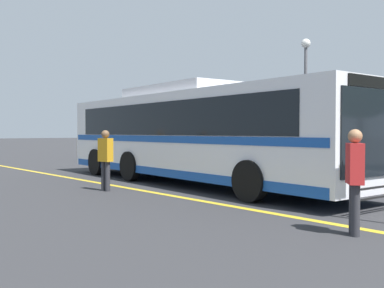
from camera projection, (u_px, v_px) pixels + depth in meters
The scene contains 10 objects.
ground_plane at pixel (220, 186), 13.86m from camera, with size 220.00×220.00×0.00m, color #2D2D30.
lane_strip_0 at pixel (134, 189), 12.98m from camera, with size 0.20×32.54×0.01m, color gold.
curb_strip at pixel (308, 170), 18.53m from camera, with size 40.54×0.36×0.15m, color #99999E.
transit_bus at pixel (192, 133), 14.38m from camera, with size 12.97×3.34×3.18m.
parked_car_0 at pixel (123, 148), 26.95m from camera, with size 4.89×1.84×1.35m.
parked_car_1 at pixel (186, 152), 22.16m from camera, with size 4.77×2.21×1.33m.
parked_car_2 at pixel (269, 157), 17.83m from camera, with size 4.52×1.87×1.24m.
pedestrian_1 at pixel (355, 175), 7.17m from camera, with size 0.44×0.46×1.70m.
pedestrian_2 at pixel (105, 156), 12.57m from camera, with size 0.45×0.28×1.71m.
street_lamp at pixel (306, 84), 19.67m from camera, with size 0.41×0.41×5.74m.
Camera 1 is at (9.94, -9.64, 1.66)m, focal length 42.00 mm.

